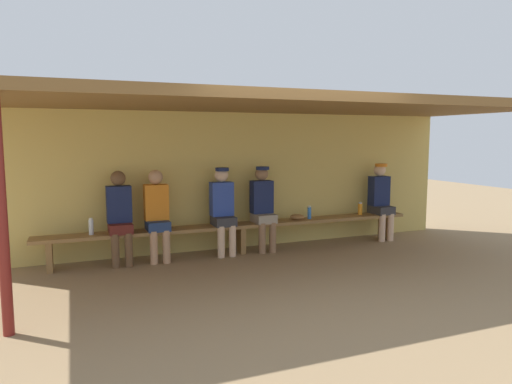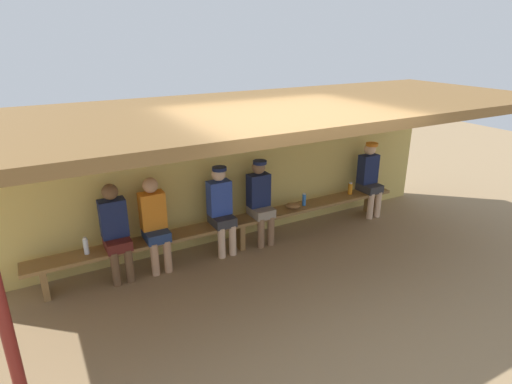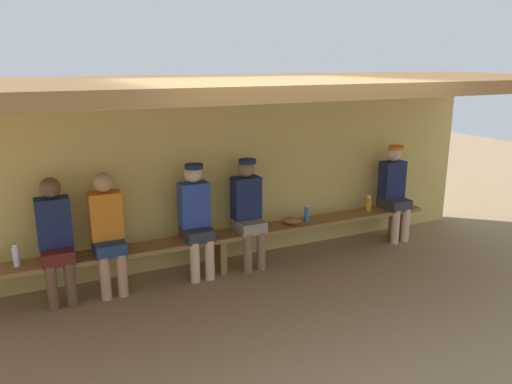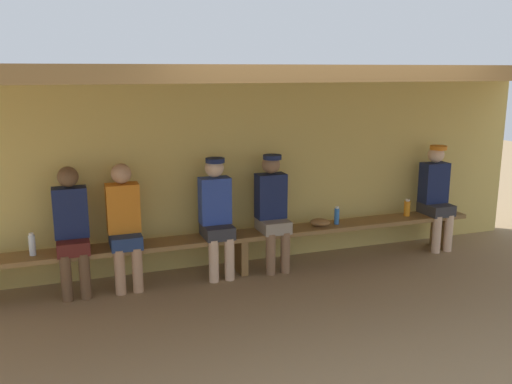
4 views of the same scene
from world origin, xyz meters
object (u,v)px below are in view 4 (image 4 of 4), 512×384
baseball_glove_tan (320,222)px  player_near_post (272,207)px  player_middle (436,192)px  water_bottle_clear (407,208)px  bench (241,240)px  player_rightmost (124,221)px  water_bottle_orange (337,216)px  player_in_blue (216,212)px  player_in_white (72,226)px  water_bottle_green (32,245)px

baseball_glove_tan → player_near_post: bearing=-147.0°
player_middle → water_bottle_clear: (-0.41, 0.03, -0.18)m
player_middle → player_near_post: bearing=180.0°
player_near_post → baseball_glove_tan: player_near_post is taller
bench → player_rightmost: size_ratio=4.49×
player_rightmost → water_bottle_orange: bearing=-0.2°
water_bottle_clear → water_bottle_orange: size_ratio=1.00×
player_middle → player_in_blue: size_ratio=1.00×
player_middle → water_bottle_clear: size_ratio=6.14×
water_bottle_clear → water_bottle_orange: (-1.02, -0.04, -0.00)m
player_in_white → player_rightmost: (0.53, 0.00, 0.00)m
bench → water_bottle_orange: bearing=-0.3°
water_bottle_orange → baseball_glove_tan: size_ratio=0.91×
water_bottle_clear → baseball_glove_tan: size_ratio=0.91×
player_middle → water_bottle_orange: size_ratio=6.16×
player_near_post → bench: bearing=-179.5°
player_in_white → bench: bearing=-0.1°
player_near_post → player_in_blue: bearing=180.0°
player_in_blue → player_rightmost: bearing=-180.0°
bench → water_bottle_clear: (2.24, 0.03, 0.18)m
water_bottle_orange → player_middle: bearing=0.4°
player_in_blue → water_bottle_green: 1.93m
player_in_blue → water_bottle_green: player_in_blue is taller
player_in_blue → water_bottle_green: bearing=179.9°
player_near_post → player_rightmost: (-1.67, -0.00, -0.02)m
player_middle → baseball_glove_tan: player_middle is taller
bench → player_rightmost: 1.33m
player_rightmost → water_bottle_orange: 2.51m
player_in_blue → player_rightmost: size_ratio=1.01×
water_bottle_green → bench: bearing=-0.2°
player_middle → water_bottle_green: player_middle is taller
water_bottle_orange → player_in_white: bearing=179.8°
bench → player_in_white: 1.85m
player_in_blue → baseball_glove_tan: player_in_blue is taller
water_bottle_orange → water_bottle_green: water_bottle_green is taller
player_in_white → water_bottle_orange: size_ratio=6.12×
bench → water_bottle_green: 2.21m
player_near_post → water_bottle_orange: bearing=-0.6°
player_middle → player_in_white: (-4.46, -0.00, -0.02)m
player_middle → player_near_post: size_ratio=1.00×
player_rightmost → player_in_blue: bearing=0.0°
player_middle → player_in_white: size_ratio=1.01×
player_rightmost → water_bottle_orange: player_rightmost is taller
player_rightmost → player_near_post: bearing=0.0°
player_near_post → water_bottle_orange: 0.85m
water_bottle_orange → baseball_glove_tan: water_bottle_orange is taller
player_middle → water_bottle_clear: 0.45m
player_in_white → player_in_blue: 1.53m
bench → player_rightmost: player_rightmost is taller
player_near_post → player_in_white: bearing=-180.0°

